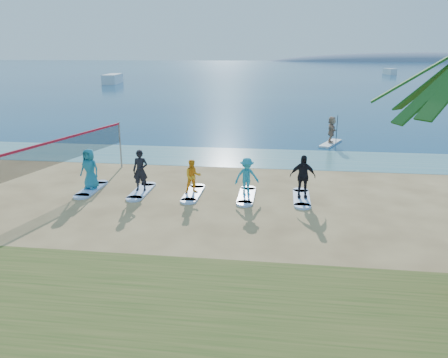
# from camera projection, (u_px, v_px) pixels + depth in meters

# --- Properties ---
(ground) EXTENTS (600.00, 600.00, 0.00)m
(ground) POSITION_uv_depth(u_px,v_px,m) (209.00, 222.00, 16.34)
(ground) COLOR tan
(ground) RESTS_ON ground
(shallow_water) EXTENTS (600.00, 600.00, 0.00)m
(shallow_water) POSITION_uv_depth(u_px,v_px,m) (238.00, 157.00, 26.33)
(shallow_water) COLOR teal
(shallow_water) RESTS_ON ground
(ocean) EXTENTS (600.00, 600.00, 0.00)m
(ocean) POSITION_uv_depth(u_px,v_px,m) (277.00, 68.00, 168.58)
(ocean) COLOR navy
(ocean) RESTS_ON ground
(island_ridge) EXTENTS (220.00, 56.00, 18.00)m
(island_ridge) POSITION_uv_depth(u_px,v_px,m) (424.00, 61.00, 289.75)
(island_ridge) COLOR slate
(island_ridge) RESTS_ON ground
(volleyball_net) EXTENTS (1.91, 8.90, 2.50)m
(volleyball_net) POSITION_uv_depth(u_px,v_px,m) (64.00, 150.00, 19.44)
(volleyball_net) COLOR gray
(volleyball_net) RESTS_ON ground
(paddleboard) EXTENTS (1.83, 3.03, 0.12)m
(paddleboard) POSITION_uv_depth(u_px,v_px,m) (331.00, 143.00, 30.03)
(paddleboard) COLOR silver
(paddleboard) RESTS_ON ground
(paddleboarder) EXTENTS (0.63, 1.69, 1.79)m
(paddleboarder) POSITION_uv_depth(u_px,v_px,m) (332.00, 130.00, 29.76)
(paddleboarder) COLOR tan
(paddleboarder) RESTS_ON paddleboard
(boat_offshore_a) EXTENTS (3.94, 8.74, 1.80)m
(boat_offshore_a) POSITION_uv_depth(u_px,v_px,m) (113.00, 83.00, 88.02)
(boat_offshore_a) COLOR silver
(boat_offshore_a) RESTS_ON ground
(boat_offshore_b) EXTENTS (2.62, 6.46, 1.63)m
(boat_offshore_b) POSITION_uv_depth(u_px,v_px,m) (389.00, 75.00, 121.97)
(boat_offshore_b) COLOR silver
(boat_offshore_b) RESTS_ON ground
(surfboard_0) EXTENTS (0.70, 2.20, 0.09)m
(surfboard_0) POSITION_uv_depth(u_px,v_px,m) (91.00, 189.00, 20.06)
(surfboard_0) COLOR #A4C7FF
(surfboard_0) RESTS_ON ground
(student_0) EXTENTS (1.00, 0.74, 1.85)m
(student_0) POSITION_uv_depth(u_px,v_px,m) (90.00, 169.00, 19.78)
(student_0) COLOR teal
(student_0) RESTS_ON surfboard_0
(surfboard_1) EXTENTS (0.70, 2.20, 0.09)m
(surfboard_1) POSITION_uv_depth(u_px,v_px,m) (142.00, 191.00, 19.75)
(surfboard_1) COLOR #A4C7FF
(surfboard_1) RESTS_ON ground
(student_1) EXTENTS (0.68, 0.45, 1.86)m
(student_1) POSITION_uv_depth(u_px,v_px,m) (140.00, 171.00, 19.48)
(student_1) COLOR black
(student_1) RESTS_ON surfboard_1
(surfboard_2) EXTENTS (0.70, 2.20, 0.09)m
(surfboard_2) POSITION_uv_depth(u_px,v_px,m) (193.00, 193.00, 19.45)
(surfboard_2) COLOR #A4C7FF
(surfboard_2) RESTS_ON ground
(student_2) EXTENTS (0.88, 0.78, 1.50)m
(student_2) POSITION_uv_depth(u_px,v_px,m) (193.00, 176.00, 19.23)
(student_2) COLOR #FCA31A
(student_2) RESTS_ON surfboard_2
(surfboard_3) EXTENTS (0.70, 2.20, 0.09)m
(surfboard_3) POSITION_uv_depth(u_px,v_px,m) (246.00, 196.00, 19.15)
(surfboard_3) COLOR #A4C7FF
(surfboard_3) RESTS_ON ground
(student_3) EXTENTS (1.22, 0.96, 1.66)m
(student_3) POSITION_uv_depth(u_px,v_px,m) (247.00, 177.00, 18.90)
(student_3) COLOR teal
(student_3) RESTS_ON surfboard_3
(surfboard_4) EXTENTS (0.70, 2.20, 0.09)m
(surfboard_4) POSITION_uv_depth(u_px,v_px,m) (301.00, 198.00, 18.85)
(surfboard_4) COLOR #A4C7FF
(surfboard_4) RESTS_ON ground
(student_4) EXTENTS (1.11, 0.52, 1.86)m
(student_4) POSITION_uv_depth(u_px,v_px,m) (303.00, 176.00, 18.57)
(student_4) COLOR black
(student_4) RESTS_ON surfboard_4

